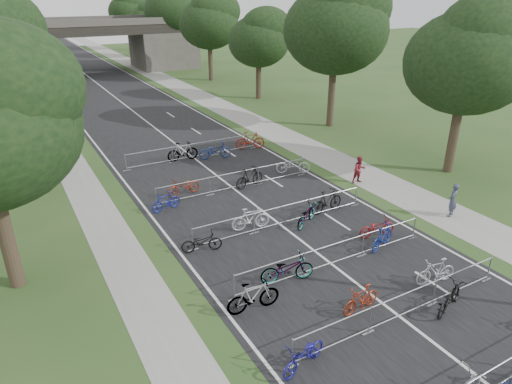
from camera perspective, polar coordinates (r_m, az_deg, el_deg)
road at (r=53.52m, az=-17.74°, el=11.64°), size 11.00×140.00×0.01m
sidewalk_right at (r=55.67m, az=-9.56°, el=12.87°), size 3.00×140.00×0.01m
sidewalk_left at (r=52.53m, az=-25.80°, el=10.18°), size 2.00×140.00×0.01m
lane_markings at (r=53.52m, az=-17.74°, el=11.63°), size 0.12×140.00×0.00m
overpass_bridge at (r=67.59m, az=-21.14°, el=16.63°), size 31.00×8.00×7.05m
tree_right_0 at (r=29.64m, az=25.22°, el=14.94°), size 7.17×7.17×10.93m
tree_right_1 at (r=37.83m, az=10.19°, el=19.76°), size 8.18×8.18×12.47m
tree_right_2 at (r=47.88m, az=0.49°, el=18.60°), size 6.16×6.16×9.39m
tree_right_3 at (r=58.48m, az=-5.77°, el=20.44°), size 7.17×7.17×10.93m
tree_right_4 at (r=69.55m, az=-10.17°, el=21.58°), size 8.18×8.18×12.47m
tree_right_5 at (r=81.01m, az=-13.17°, el=20.26°), size 6.16×6.16×9.39m
tree_right_6 at (r=92.49m, az=-15.61°, el=21.04°), size 7.17×7.17×10.93m
barrier_row_1 at (r=15.44m, az=28.14°, el=-19.65°), size 9.70×0.08×1.10m
barrier_row_2 at (r=16.94m, az=17.96°, el=-13.35°), size 9.70×0.08×1.10m
barrier_row_3 at (r=19.15m, az=9.75°, el=-7.69°), size 9.70×0.08×1.10m
barrier_row_4 at (r=21.95m, az=3.26°, el=-2.98°), size 9.70×0.08×1.10m
barrier_row_5 at (r=25.89m, az=-2.69°, el=1.40°), size 9.70×0.08×1.10m
barrier_row_6 at (r=31.03m, az=-7.75°, el=5.11°), size 9.70×0.08×1.10m
bike_8 at (r=14.54m, az=6.03°, el=-19.69°), size 1.95×1.12×0.97m
bike_9 at (r=16.92m, az=13.00°, el=-12.91°), size 1.72×0.61×1.02m
bike_10 at (r=17.90m, az=23.00°, el=-12.12°), size 2.05×1.27×1.02m
bike_11 at (r=19.15m, az=21.54°, el=-9.24°), size 1.83×0.81×1.06m
bike_12 at (r=16.46m, az=-0.34°, el=-12.93°), size 2.06×0.75×1.21m
bike_13 at (r=17.99m, az=3.89°, el=-9.57°), size 2.27×1.23×1.13m
bike_14 at (r=20.86m, az=15.55°, el=-5.44°), size 1.90×1.09×1.10m
bike_15 at (r=21.74m, az=14.87°, el=-4.29°), size 1.91×0.93×0.96m
bike_16 at (r=20.02m, az=-6.82°, el=-6.23°), size 1.89×1.07×0.94m
bike_17 at (r=21.59m, az=-0.69°, el=-3.36°), size 1.95×0.83×1.13m
bike_18 at (r=22.20m, az=6.28°, el=-2.88°), size 1.99×1.56×1.01m
bike_19 at (r=23.53m, az=8.89°, el=-1.14°), size 2.07×0.80×1.21m
bike_20 at (r=23.91m, az=-11.22°, el=-1.18°), size 1.71×0.77×0.99m
bike_21 at (r=25.52m, az=-9.02°, el=0.69°), size 2.03×0.96×1.03m
bike_22 at (r=26.23m, az=-0.81°, el=1.85°), size 2.06×0.96×1.19m
bike_23 at (r=28.32m, az=4.65°, el=3.39°), size 2.21×1.60×1.10m
bike_25 at (r=30.74m, az=-9.16°, el=5.00°), size 2.13×0.72×1.26m
bike_26 at (r=30.87m, az=-5.16°, el=5.18°), size 2.27×1.22×1.13m
bike_27 at (r=32.72m, az=-0.73°, el=6.48°), size 2.15×1.26×1.25m
pedestrian_a at (r=24.74m, az=23.37°, el=-0.96°), size 0.76×0.65×1.75m
pedestrian_b at (r=27.41m, az=12.80°, el=2.72°), size 0.85×0.70×1.62m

